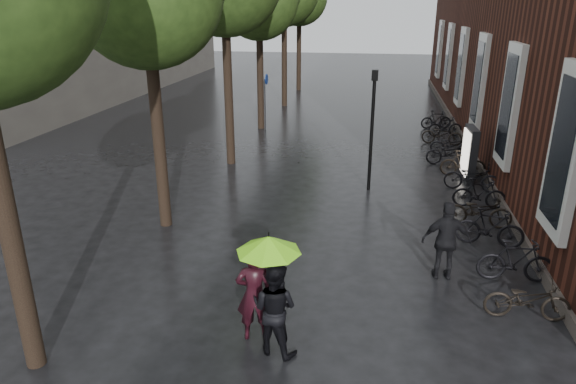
% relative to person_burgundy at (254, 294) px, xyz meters
% --- Properties ---
extents(person_burgundy, '(0.74, 0.56, 1.83)m').
position_rel_person_burgundy_xyz_m(person_burgundy, '(0.00, 0.00, 0.00)').
color(person_burgundy, black).
rests_on(person_burgundy, ground).
extents(person_black, '(1.01, 0.88, 1.76)m').
position_rel_person_burgundy_xyz_m(person_black, '(0.44, -0.32, -0.04)').
color(person_black, black).
rests_on(person_black, ground).
extents(lime_umbrella, '(1.14, 1.14, 1.68)m').
position_rel_person_burgundy_xyz_m(lime_umbrella, '(0.31, -0.15, 1.11)').
color(lime_umbrella, black).
rests_on(lime_umbrella, ground).
extents(pedestrian_walking, '(1.11, 0.52, 1.84)m').
position_rel_person_burgundy_xyz_m(pedestrian_walking, '(3.69, 2.89, 0.01)').
color(pedestrian_walking, black).
rests_on(pedestrian_walking, ground).
extents(parked_bicycles, '(2.21, 17.13, 1.01)m').
position_rel_person_burgundy_xyz_m(parked_bicycles, '(5.06, 9.51, -0.45)').
color(parked_bicycles, black).
rests_on(parked_bicycles, ground).
extents(ad_lightbox, '(0.29, 1.24, 1.88)m').
position_rel_person_burgundy_xyz_m(ad_lightbox, '(5.25, 10.11, 0.03)').
color(ad_lightbox, black).
rests_on(ad_lightbox, ground).
extents(lamp_post, '(0.20, 0.20, 3.92)m').
position_rel_person_burgundy_xyz_m(lamp_post, '(1.88, 8.51, 1.47)').
color(lamp_post, black).
rests_on(lamp_post, ground).
extents(cycle_sign, '(0.14, 0.49, 2.68)m').
position_rel_person_burgundy_xyz_m(cycle_sign, '(-3.29, 16.36, 0.86)').
color(cycle_sign, '#262628').
rests_on(cycle_sign, ground).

